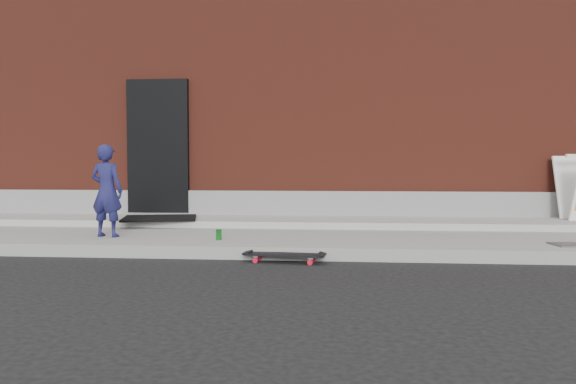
# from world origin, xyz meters

# --- Properties ---
(ground) EXTENTS (80.00, 80.00, 0.00)m
(ground) POSITION_xyz_m (0.00, 0.00, 0.00)
(ground) COLOR black
(ground) RESTS_ON ground
(sidewalk) EXTENTS (20.00, 3.00, 0.15)m
(sidewalk) POSITION_xyz_m (0.00, 1.50, 0.07)
(sidewalk) COLOR gray
(sidewalk) RESTS_ON ground
(apron) EXTENTS (20.00, 1.20, 0.10)m
(apron) POSITION_xyz_m (0.00, 2.40, 0.20)
(apron) COLOR gray
(apron) RESTS_ON sidewalk
(building) EXTENTS (20.00, 8.10, 5.00)m
(building) POSITION_xyz_m (-0.00, 6.99, 2.50)
(building) COLOR maroon
(building) RESTS_ON ground
(child) EXTENTS (0.48, 0.36, 1.21)m
(child) POSITION_xyz_m (-2.57, 0.74, 0.75)
(child) COLOR #1A1B4B
(child) RESTS_ON sidewalk
(skateboard) EXTENTS (0.92, 0.34, 0.10)m
(skateboard) POSITION_xyz_m (-0.15, -0.12, 0.08)
(skateboard) COLOR red
(skateboard) RESTS_ON ground
(soda_can) EXTENTS (0.08, 0.08, 0.14)m
(soda_can) POSITION_xyz_m (-1.04, 0.56, 0.22)
(soda_can) COLOR #198124
(soda_can) RESTS_ON sidewalk
(doormat) EXTENTS (1.28, 1.12, 0.03)m
(doormat) POSITION_xyz_m (-2.30, 2.08, 0.27)
(doormat) COLOR black
(doormat) RESTS_ON apron
(utility_plate) EXTENTS (0.58, 0.42, 0.02)m
(utility_plate) POSITION_xyz_m (3.24, 0.50, 0.16)
(utility_plate) COLOR #56555B
(utility_plate) RESTS_ON sidewalk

